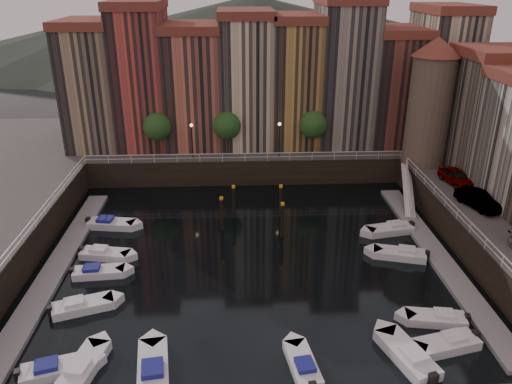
{
  "coord_description": "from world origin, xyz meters",
  "views": [
    {
      "loc": [
        -1.25,
        -37.75,
        22.34
      ],
      "look_at": [
        0.7,
        4.0,
        4.32
      ],
      "focal_mm": 35.0,
      "sensor_mm": 36.0,
      "label": 1
    }
  ],
  "objects_px": {
    "gangway": "(408,188)",
    "mooring_pilings": "(255,210)",
    "boat_left_2": "(98,272)",
    "car_a": "(456,178)",
    "corner_tower": "(430,100)",
    "car_b": "(478,201)",
    "boat_left_1": "(81,306)",
    "boat_left_0": "(55,369)"
  },
  "relations": [
    {
      "from": "corner_tower",
      "to": "car_a",
      "type": "xyz_separation_m",
      "value": [
        1.1,
        -6.52,
        -6.41
      ]
    },
    {
      "from": "boat_left_2",
      "to": "car_a",
      "type": "relative_size",
      "value": 0.95
    },
    {
      "from": "boat_left_2",
      "to": "boat_left_0",
      "type": "bearing_deg",
      "value": -93.89
    },
    {
      "from": "mooring_pilings",
      "to": "boat_left_1",
      "type": "bearing_deg",
      "value": -135.34
    },
    {
      "from": "gangway",
      "to": "boat_left_2",
      "type": "relative_size",
      "value": 1.9
    },
    {
      "from": "mooring_pilings",
      "to": "boat_left_0",
      "type": "distance_m",
      "value": 23.45
    },
    {
      "from": "gangway",
      "to": "boat_left_2",
      "type": "height_order",
      "value": "gangway"
    },
    {
      "from": "car_a",
      "to": "corner_tower",
      "type": "bearing_deg",
      "value": 90.42
    },
    {
      "from": "car_b",
      "to": "gangway",
      "type": "bearing_deg",
      "value": 98.07
    },
    {
      "from": "car_b",
      "to": "mooring_pilings",
      "type": "bearing_deg",
      "value": 152.58
    },
    {
      "from": "gangway",
      "to": "car_a",
      "type": "height_order",
      "value": "car_a"
    },
    {
      "from": "boat_left_1",
      "to": "car_b",
      "type": "height_order",
      "value": "car_b"
    },
    {
      "from": "gangway",
      "to": "mooring_pilings",
      "type": "xyz_separation_m",
      "value": [
        -16.45,
        -4.1,
        -0.27
      ]
    },
    {
      "from": "corner_tower",
      "to": "mooring_pilings",
      "type": "relative_size",
      "value": 2.22
    },
    {
      "from": "corner_tower",
      "to": "car_b",
      "type": "xyz_separation_m",
      "value": [
        0.75,
        -12.13,
        -6.44
      ]
    },
    {
      "from": "car_a",
      "to": "car_b",
      "type": "xyz_separation_m",
      "value": [
        -0.35,
        -5.61,
        -0.03
      ]
    },
    {
      "from": "mooring_pilings",
      "to": "boat_left_0",
      "type": "height_order",
      "value": "mooring_pilings"
    },
    {
      "from": "boat_left_1",
      "to": "car_b",
      "type": "xyz_separation_m",
      "value": [
        33.3,
        9.52,
        3.4
      ]
    },
    {
      "from": "mooring_pilings",
      "to": "boat_left_0",
      "type": "xyz_separation_m",
      "value": [
        -13.04,
        -19.44,
        -1.3
      ]
    },
    {
      "from": "mooring_pilings",
      "to": "car_b",
      "type": "distance_m",
      "value": 20.52
    },
    {
      "from": "corner_tower",
      "to": "car_b",
      "type": "distance_m",
      "value": 13.75
    },
    {
      "from": "gangway",
      "to": "car_b",
      "type": "height_order",
      "value": "car_b"
    },
    {
      "from": "boat_left_1",
      "to": "boat_left_2",
      "type": "height_order",
      "value": "boat_left_1"
    },
    {
      "from": "corner_tower",
      "to": "car_a",
      "type": "relative_size",
      "value": 3.0
    },
    {
      "from": "gangway",
      "to": "boat_left_2",
      "type": "distance_m",
      "value": 32.19
    },
    {
      "from": "mooring_pilings",
      "to": "car_b",
      "type": "xyz_separation_m",
      "value": [
        20.1,
        -3.53,
        2.11
      ]
    },
    {
      "from": "mooring_pilings",
      "to": "boat_left_1",
      "type": "distance_m",
      "value": 18.61
    },
    {
      "from": "boat_left_1",
      "to": "car_a",
      "type": "relative_size",
      "value": 1.01
    },
    {
      "from": "boat_left_0",
      "to": "car_a",
      "type": "height_order",
      "value": "car_a"
    },
    {
      "from": "gangway",
      "to": "car_b",
      "type": "bearing_deg",
      "value": -64.46
    },
    {
      "from": "car_b",
      "to": "car_a",
      "type": "bearing_deg",
      "value": 68.92
    },
    {
      "from": "car_a",
      "to": "car_b",
      "type": "relative_size",
      "value": 1.0
    },
    {
      "from": "mooring_pilings",
      "to": "boat_left_1",
      "type": "relative_size",
      "value": 1.33
    },
    {
      "from": "gangway",
      "to": "boat_left_0",
      "type": "xyz_separation_m",
      "value": [
        -29.5,
        -23.54,
        -1.57
      ]
    },
    {
      "from": "mooring_pilings",
      "to": "boat_left_2",
      "type": "relative_size",
      "value": 1.42
    },
    {
      "from": "gangway",
      "to": "boat_left_1",
      "type": "distance_m",
      "value": 34.3
    },
    {
      "from": "boat_left_2",
      "to": "car_a",
      "type": "distance_m",
      "value": 35.38
    },
    {
      "from": "boat_left_2",
      "to": "car_a",
      "type": "bearing_deg",
      "value": 13.02
    },
    {
      "from": "mooring_pilings",
      "to": "boat_left_2",
      "type": "distance_m",
      "value": 15.69
    },
    {
      "from": "gangway",
      "to": "corner_tower",
      "type": "bearing_deg",
      "value": 57.2
    },
    {
      "from": "boat_left_0",
      "to": "car_a",
      "type": "relative_size",
      "value": 1.0
    },
    {
      "from": "boat_left_0",
      "to": "car_a",
      "type": "xyz_separation_m",
      "value": [
        33.5,
        21.52,
        3.44
      ]
    }
  ]
}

